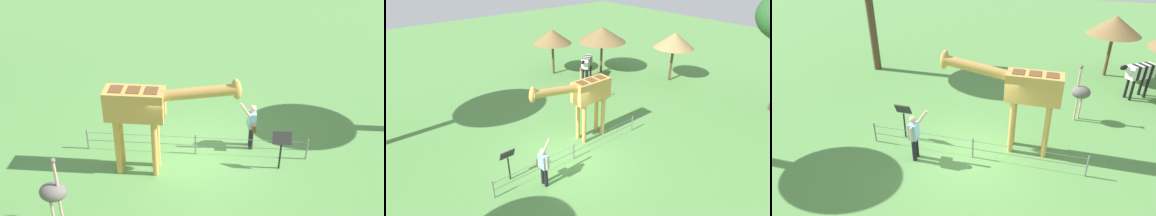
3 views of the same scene
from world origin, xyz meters
TOP-DOWN VIEW (x-y plane):
  - ground_plane at (0.00, 0.00)m, footprint 60.00×60.00m
  - giraffe at (-1.33, -0.78)m, footprint 3.88×0.71m
  - visitor at (1.76, 0.63)m, footprint 0.56×0.58m
  - zebra at (-5.85, -5.95)m, footprint 1.66×1.27m
  - ostrich at (-3.34, -3.32)m, footprint 0.70×0.56m
  - shade_hut_near at (-10.10, -2.58)m, footprint 2.47×2.47m
  - shade_hut_far at (-4.89, -8.33)m, footprint 2.54×2.54m
  - shade_hut_aside at (-7.63, -6.48)m, footprint 3.19×3.19m
  - info_sign at (2.61, -0.42)m, footprint 0.56×0.21m
  - wire_fence at (0.00, 0.11)m, footprint 7.05×0.05m

SIDE VIEW (x-z plane):
  - ground_plane at x=0.00m, z-range 0.00..0.00m
  - wire_fence at x=0.00m, z-range 0.03..0.78m
  - visitor at x=1.76m, z-range 0.02..1.78m
  - info_sign at x=2.61m, z-range 0.29..1.61m
  - zebra at x=-5.85m, z-range 0.33..1.99m
  - ostrich at x=-3.34m, z-range 0.05..2.30m
  - giraffe at x=-1.33m, z-range 0.56..3.83m
  - shade_hut_far at x=-4.89m, z-range 1.05..4.08m
  - shade_hut_near at x=-10.10m, z-range 1.08..4.19m
  - shade_hut_aside at x=-7.63m, z-range 1.07..4.21m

